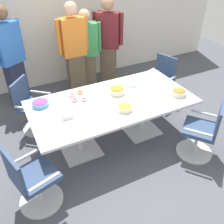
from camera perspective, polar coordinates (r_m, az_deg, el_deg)
The scene contains 18 objects.
ground_plane at distance 4.13m, azimuth 0.00°, elevation -6.31°, with size 10.00×10.00×0.01m, color #4C4F56.
back_wall at distance 5.50m, azimuth -12.18°, elevation 20.52°, with size 8.00×0.10×2.80m, color white.
conference_table at distance 3.74m, azimuth 0.00°, elevation 0.94°, with size 2.40×1.20×0.75m.
office_chair_0 at distance 3.14m, azimuth -17.82°, elevation -14.93°, with size 0.67×0.67×0.91m.
office_chair_1 at distance 3.85m, azimuth 20.04°, elevation -4.51°, with size 0.76×0.76×0.91m.
office_chair_2 at distance 4.96m, azimuth 10.82°, elevation 6.64°, with size 0.68×0.68×0.91m.
office_chair_3 at distance 4.32m, azimuth -17.75°, elevation 0.81°, with size 0.76×0.76×0.91m.
person_standing_0 at distance 4.84m, azimuth -22.08°, elevation 11.45°, with size 0.57×0.41×1.86m.
person_standing_1 at distance 4.89m, azimuth -8.63°, elevation 13.72°, with size 0.61×0.24×1.84m.
person_standing_2 at distance 5.08m, azimuth -5.88°, elevation 13.52°, with size 0.61×0.31×1.67m.
person_standing_3 at distance 5.25m, azimuth -0.91°, elevation 15.51°, with size 0.54×0.43×1.83m.
snack_bowl_chips_orange at distance 3.82m, azimuth 1.11°, elevation 5.04°, with size 0.24×0.24×0.12m.
snack_bowl_chips_yellow at distance 3.45m, azimuth 2.94°, elevation 1.07°, with size 0.22×0.22×0.09m.
snack_bowl_candy_mix at distance 3.69m, azimuth -16.11°, elevation 1.98°, with size 0.24×0.24×0.09m.
snack_bowl_pretzels at distance 3.92m, azimuth 15.01°, elevation 4.46°, with size 0.22×0.22×0.11m.
donut_platter at distance 3.77m, azimuth -7.42°, elevation 3.52°, with size 0.33×0.33×0.04m.
plate_stack at distance 4.09m, azimuth 4.11°, elevation 6.55°, with size 0.24×0.24×0.05m.
napkin_pile at distance 3.38m, azimuth -10.31°, elevation -0.48°, with size 0.15×0.15×0.08m, color white.
Camera 1 is at (-1.40, -2.75, 2.73)m, focal length 39.94 mm.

